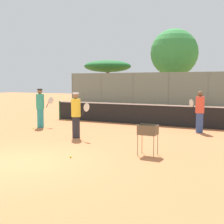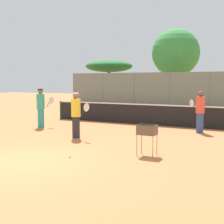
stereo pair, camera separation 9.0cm
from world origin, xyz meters
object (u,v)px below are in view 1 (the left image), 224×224
at_px(player_white_outfit, 200,111).
at_px(ball_cart, 148,132).
at_px(tennis_net, 137,114).
at_px(player_red_cap, 76,115).
at_px(player_yellow_shirt, 40,107).

bearing_deg(player_white_outfit, ball_cart, 119.79).
xyz_separation_m(tennis_net, player_red_cap, (-0.65, -4.76, 0.37)).
relative_size(player_white_outfit, player_red_cap, 1.01).
bearing_deg(ball_cart, tennis_net, 115.11).
bearing_deg(player_red_cap, ball_cart, -13.51).
bearing_deg(tennis_net, player_white_outfit, -19.72).
xyz_separation_m(player_white_outfit, ball_cart, (-0.52, -4.99, -0.23)).
distance_m(tennis_net, player_yellow_shirt, 4.94).
distance_m(player_red_cap, ball_cart, 3.86).
height_order(player_white_outfit, player_red_cap, player_white_outfit).
bearing_deg(player_yellow_shirt, player_white_outfit, -46.97).
bearing_deg(ball_cart, player_white_outfit, 84.03).
xyz_separation_m(tennis_net, ball_cart, (2.91, -6.22, 0.15)).
height_order(player_yellow_shirt, ball_cart, player_yellow_shirt).
bearing_deg(player_red_cap, tennis_net, 90.95).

